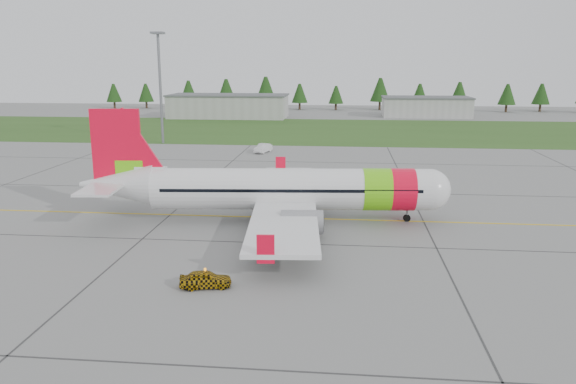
# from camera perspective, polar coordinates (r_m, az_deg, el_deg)

# --- Properties ---
(ground) EXTENTS (320.00, 320.00, 0.00)m
(ground) POSITION_cam_1_polar(r_m,az_deg,el_deg) (47.35, 2.79, -5.35)
(ground) COLOR gray
(ground) RESTS_ON ground
(aircraft) EXTENTS (35.43, 32.74, 10.73)m
(aircraft) POSITION_cam_1_polar(r_m,az_deg,el_deg) (53.50, -0.60, 0.26)
(aircraft) COLOR white
(aircraft) RESTS_ON ground
(follow_me_car) EXTENTS (1.46, 1.62, 3.50)m
(follow_me_car) POSITION_cam_1_polar(r_m,az_deg,el_deg) (38.41, -8.44, -7.15)
(follow_me_car) COLOR #D29E0B
(follow_me_car) RESTS_ON ground
(service_van) EXTENTS (1.95, 1.89, 4.55)m
(service_van) POSITION_cam_1_polar(r_m,az_deg,el_deg) (95.38, -2.57, 5.38)
(service_van) COLOR silver
(service_van) RESTS_ON ground
(grass_strip) EXTENTS (320.00, 50.00, 0.03)m
(grass_strip) POSITION_cam_1_polar(r_m,az_deg,el_deg) (127.79, 4.75, 6.26)
(grass_strip) COLOR #30561E
(grass_strip) RESTS_ON ground
(taxi_guideline) EXTENTS (120.00, 0.25, 0.02)m
(taxi_guideline) POSITION_cam_1_polar(r_m,az_deg,el_deg) (55.00, 3.23, -2.72)
(taxi_guideline) COLOR gold
(taxi_guideline) RESTS_ON ground
(hangar_west) EXTENTS (32.00, 14.00, 6.00)m
(hangar_west) POSITION_cam_1_polar(r_m,az_deg,el_deg) (158.66, -6.05, 8.62)
(hangar_west) COLOR #A8A8A3
(hangar_west) RESTS_ON ground
(hangar_east) EXTENTS (24.00, 12.00, 5.20)m
(hangar_east) POSITION_cam_1_polar(r_m,az_deg,el_deg) (164.94, 13.82, 8.34)
(hangar_east) COLOR #A8A8A3
(hangar_east) RESTS_ON ground
(floodlight_mast) EXTENTS (0.50, 0.50, 20.00)m
(floodlight_mast) POSITION_cam_1_polar(r_m,az_deg,el_deg) (108.55, -12.83, 10.09)
(floodlight_mast) COLOR slate
(floodlight_mast) RESTS_ON ground
(treeline) EXTENTS (160.00, 8.00, 10.00)m
(treeline) POSITION_cam_1_polar(r_m,az_deg,el_deg) (183.18, 5.13, 9.84)
(treeline) COLOR #1C3F14
(treeline) RESTS_ON ground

